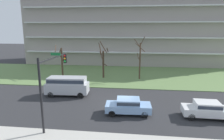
{
  "coord_description": "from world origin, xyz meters",
  "views": [
    {
      "loc": [
        1.38,
        -19.83,
        8.25
      ],
      "look_at": [
        -1.6,
        6.0,
        2.64
      ],
      "focal_mm": 31.07,
      "sensor_mm": 36.0,
      "label": 1
    }
  ],
  "objects_px": {
    "tree_left": "(103,61)",
    "sedan_blue_center_right": "(128,105)",
    "van_silver_center_left": "(67,85)",
    "traffic_signal_mast": "(51,76)",
    "tree_center": "(140,59)",
    "sedan_white_near_left": "(207,109)",
    "tree_far_left": "(61,61)"
  },
  "relations": [
    {
      "from": "tree_far_left",
      "to": "sedan_blue_center_right",
      "type": "distance_m",
      "value": 18.43
    },
    {
      "from": "tree_far_left",
      "to": "sedan_white_near_left",
      "type": "bearing_deg",
      "value": -35.7
    },
    {
      "from": "tree_center",
      "to": "tree_left",
      "type": "bearing_deg",
      "value": 178.89
    },
    {
      "from": "tree_far_left",
      "to": "sedan_white_near_left",
      "type": "height_order",
      "value": "tree_far_left"
    },
    {
      "from": "sedan_white_near_left",
      "to": "traffic_signal_mast",
      "type": "height_order",
      "value": "traffic_signal_mast"
    },
    {
      "from": "tree_far_left",
      "to": "tree_center",
      "type": "xyz_separation_m",
      "value": [
        13.36,
        -0.41,
        0.69
      ]
    },
    {
      "from": "van_silver_center_left",
      "to": "sedan_blue_center_right",
      "type": "bearing_deg",
      "value": 146.76
    },
    {
      "from": "traffic_signal_mast",
      "to": "tree_center",
      "type": "bearing_deg",
      "value": 63.77
    },
    {
      "from": "tree_left",
      "to": "traffic_signal_mast",
      "type": "height_order",
      "value": "tree_left"
    },
    {
      "from": "sedan_white_near_left",
      "to": "van_silver_center_left",
      "type": "relative_size",
      "value": 0.84
    },
    {
      "from": "sedan_blue_center_right",
      "to": "traffic_signal_mast",
      "type": "xyz_separation_m",
      "value": [
        -6.5,
        -2.54,
        3.38
      ]
    },
    {
      "from": "traffic_signal_mast",
      "to": "sedan_blue_center_right",
      "type": "bearing_deg",
      "value": 21.34
    },
    {
      "from": "tree_left",
      "to": "tree_center",
      "type": "bearing_deg",
      "value": -1.11
    },
    {
      "from": "tree_left",
      "to": "van_silver_center_left",
      "type": "height_order",
      "value": "tree_left"
    },
    {
      "from": "tree_left",
      "to": "van_silver_center_left",
      "type": "relative_size",
      "value": 1.19
    },
    {
      "from": "sedan_blue_center_right",
      "to": "van_silver_center_left",
      "type": "bearing_deg",
      "value": 147.46
    },
    {
      "from": "tree_far_left",
      "to": "traffic_signal_mast",
      "type": "distance_m",
      "value": 17.37
    },
    {
      "from": "traffic_signal_mast",
      "to": "tree_left",
      "type": "bearing_deg",
      "value": 83.38
    },
    {
      "from": "van_silver_center_left",
      "to": "traffic_signal_mast",
      "type": "bearing_deg",
      "value": 96.87
    },
    {
      "from": "tree_left",
      "to": "sedan_blue_center_right",
      "type": "bearing_deg",
      "value": -71.19
    },
    {
      "from": "tree_center",
      "to": "sedan_blue_center_right",
      "type": "distance_m",
      "value": 13.79
    },
    {
      "from": "tree_left",
      "to": "traffic_signal_mast",
      "type": "distance_m",
      "value": 16.29
    },
    {
      "from": "tree_far_left",
      "to": "tree_left",
      "type": "xyz_separation_m",
      "value": [
        7.34,
        -0.29,
        0.12
      ]
    },
    {
      "from": "tree_left",
      "to": "sedan_white_near_left",
      "type": "height_order",
      "value": "tree_left"
    },
    {
      "from": "tree_left",
      "to": "sedan_blue_center_right",
      "type": "distance_m",
      "value": 14.5
    },
    {
      "from": "tree_far_left",
      "to": "traffic_signal_mast",
      "type": "xyz_separation_m",
      "value": [
        5.47,
        -16.42,
        1.47
      ]
    },
    {
      "from": "tree_center",
      "to": "sedan_white_near_left",
      "type": "bearing_deg",
      "value": -66.16
    },
    {
      "from": "sedan_blue_center_right",
      "to": "traffic_signal_mast",
      "type": "height_order",
      "value": "traffic_signal_mast"
    },
    {
      "from": "tree_left",
      "to": "traffic_signal_mast",
      "type": "relative_size",
      "value": 1.02
    },
    {
      "from": "tree_far_left",
      "to": "tree_center",
      "type": "height_order",
      "value": "tree_center"
    },
    {
      "from": "tree_far_left",
      "to": "tree_left",
      "type": "height_order",
      "value": "tree_left"
    },
    {
      "from": "van_silver_center_left",
      "to": "tree_left",
      "type": "bearing_deg",
      "value": -111.84
    }
  ]
}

